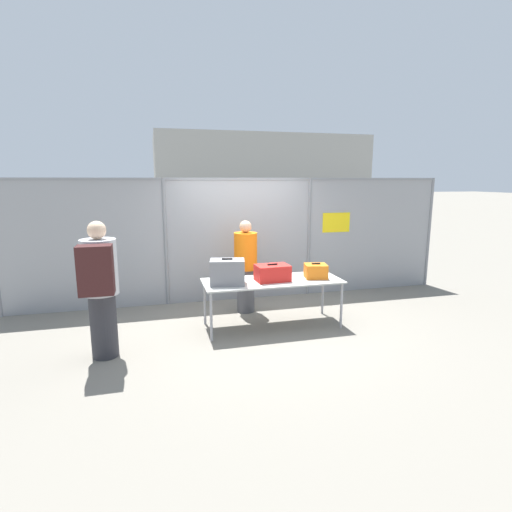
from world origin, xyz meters
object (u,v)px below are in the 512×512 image
(inspection_table, at_px, (272,283))
(security_worker_near, at_px, (246,265))
(suitcase_grey, at_px, (227,272))
(utility_trailer, at_px, (271,258))
(suitcase_orange, at_px, (316,271))
(traveler_hooded, at_px, (100,285))
(suitcase_red, at_px, (272,273))

(inspection_table, xyz_separation_m, security_worker_near, (-0.24, 0.82, 0.13))
(suitcase_grey, relative_size, utility_trailer, 0.14)
(suitcase_orange, relative_size, security_worker_near, 0.24)
(inspection_table, bearing_deg, traveler_hooded, -167.10)
(utility_trailer, bearing_deg, suitcase_grey, -116.62)
(traveler_hooded, xyz_separation_m, utility_trailer, (3.52, 4.02, -0.59))
(inspection_table, distance_m, traveler_hooded, 2.57)
(inspection_table, bearing_deg, suitcase_orange, -2.42)
(suitcase_red, xyz_separation_m, suitcase_orange, (0.73, 0.00, -0.01))
(inspection_table, distance_m, suitcase_orange, 0.74)
(suitcase_orange, bearing_deg, suitcase_grey, -178.46)
(inspection_table, relative_size, security_worker_near, 1.34)
(traveler_hooded, height_order, security_worker_near, traveler_hooded)
(utility_trailer, bearing_deg, suitcase_red, -106.62)
(traveler_hooded, xyz_separation_m, security_worker_near, (2.25, 1.39, -0.16))
(utility_trailer, bearing_deg, suitcase_orange, -95.01)
(suitcase_orange, height_order, security_worker_near, security_worker_near)
(suitcase_orange, height_order, traveler_hooded, traveler_hooded)
(suitcase_orange, height_order, utility_trailer, suitcase_orange)
(inspection_table, bearing_deg, utility_trailer, 73.38)
(suitcase_orange, bearing_deg, traveler_hooded, -170.47)
(suitcase_red, bearing_deg, security_worker_near, 105.20)
(suitcase_red, bearing_deg, traveler_hooded, -167.76)
(suitcase_red, distance_m, security_worker_near, 0.89)
(suitcase_orange, distance_m, traveler_hooded, 3.26)
(traveler_hooded, bearing_deg, suitcase_red, 10.59)
(utility_trailer, bearing_deg, security_worker_near, -115.83)
(inspection_table, relative_size, traveler_hooded, 1.20)
(inspection_table, xyz_separation_m, suitcase_red, (-0.01, -0.03, 0.17))
(inspection_table, xyz_separation_m, traveler_hooded, (-2.49, -0.57, 0.28))
(inspection_table, bearing_deg, suitcase_red, -106.39)
(inspection_table, bearing_deg, suitcase_grey, -174.57)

